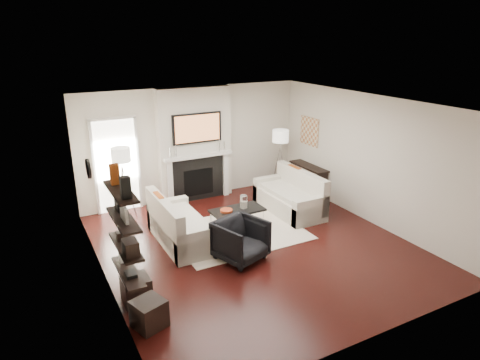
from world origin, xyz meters
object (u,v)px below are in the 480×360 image
loveseat_right_base (289,203)px  coffee_table (237,210)px  ottoman_near (136,290)px  armchair (241,238)px  lamp_left_shade (121,155)px  loveseat_left_base (182,232)px  lamp_right_shade (281,136)px

loveseat_right_base → coffee_table: (-1.45, -0.24, 0.19)m
ottoman_near → armchair: bearing=11.4°
loveseat_right_base → armchair: (-1.99, -1.41, 0.20)m
lamp_left_shade → loveseat_left_base: bearing=-66.9°
loveseat_right_base → armchair: size_ratio=2.21×
armchair → lamp_right_shade: lamp_right_shade is taller
coffee_table → ottoman_near: size_ratio=2.75×
loveseat_right_base → lamp_right_shade: bearing=66.4°
loveseat_left_base → lamp_right_shade: size_ratio=4.50×
loveseat_left_base → ottoman_near: 2.01m
lamp_left_shade → lamp_right_shade: same height
armchair → lamp_left_shade: 3.25m
coffee_table → armchair: armchair is taller
lamp_right_shade → ottoman_near: bearing=-146.2°
loveseat_right_base → armchair: armchair is taller
loveseat_left_base → ottoman_near: (-1.31, -1.53, -0.01)m
loveseat_left_base → lamp_right_shade: (3.21, 1.50, 1.24)m
loveseat_left_base → armchair: bearing=-58.7°
loveseat_left_base → armchair: size_ratio=2.21×
armchair → lamp_right_shade: 3.79m
armchair → ottoman_near: armchair is taller
ottoman_near → loveseat_left_base: bearing=49.3°
coffee_table → loveseat_left_base: bearing=-177.8°
lamp_right_shade → ottoman_near: 5.58m
armchair → ottoman_near: 2.05m
ottoman_near → lamp_left_shade: bearing=78.9°
loveseat_left_base → coffee_table: 1.25m
armchair → lamp_left_shade: lamp_left_shade is taller
armchair → ottoman_near: (-2.00, -0.40, -0.21)m
coffee_table → lamp_right_shade: (1.98, 1.46, 1.05)m
lamp_right_shade → ottoman_near: size_ratio=1.00×
lamp_right_shade → lamp_left_shade: bearing=178.2°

